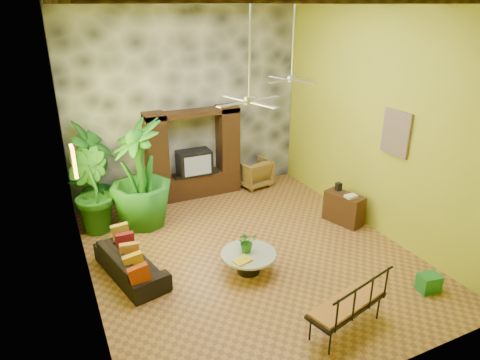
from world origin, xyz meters
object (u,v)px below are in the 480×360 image
side_console (344,208)px  tall_plant_b (91,191)px  green_bin (429,283)px  wicker_armchair (254,173)px  coffee_table (249,260)px  tall_plant_a (94,170)px  iron_bench (351,303)px  entertainment_center (194,161)px  sofa (131,263)px  ceiling_fan_front (249,88)px  tall_plant_c (140,174)px  ceiling_fan_back (292,69)px

side_console → tall_plant_b: bearing=140.3°
side_console → green_bin: (-0.25, -2.71, -0.19)m
wicker_armchair → coffee_table: wicker_armchair is taller
tall_plant_a → iron_bench: tall_plant_a is taller
entertainment_center → sofa: bearing=-128.4°
tall_plant_a → ceiling_fan_front: bearing=-56.7°
tall_plant_c → side_console: (4.16, -1.88, -0.86)m
sofa → tall_plant_a: tall_plant_a is taller
ceiling_fan_back → tall_plant_a: 4.98m
entertainment_center → coffee_table: size_ratio=2.33×
green_bin → ceiling_fan_front: bearing=140.5°
entertainment_center → ceiling_fan_front: ceiling_fan_front is taller
tall_plant_b → iron_bench: tall_plant_b is taller
entertainment_center → tall_plant_a: same height
ceiling_fan_back → tall_plant_c: 3.99m
entertainment_center → coffee_table: 3.81m
ceiling_fan_front → wicker_armchair: size_ratio=2.23×
ceiling_fan_back → coffee_table: 4.08m
tall_plant_b → iron_bench: size_ratio=1.26×
wicker_armchair → coffee_table: 4.14m
ceiling_fan_back → coffee_table: (-1.89, -1.79, -3.15)m
wicker_armchair → tall_plant_b: bearing=-1.0°
wicker_armchair → iron_bench: (-1.31, -5.74, 0.17)m
entertainment_center → tall_plant_c: 1.91m
tall_plant_a → sofa: bearing=-87.0°
coffee_table → sofa: bearing=157.7°
ceiling_fan_back → tall_plant_a: size_ratio=0.81×
wicker_armchair → iron_bench: 5.89m
tall_plant_a → tall_plant_b: (-0.20, -0.68, -0.23)m
wicker_armchair → sofa: bearing=24.9°
tall_plant_b → iron_bench: (3.02, -5.03, -0.38)m
ceiling_fan_front → tall_plant_b: (-2.45, 2.73, -2.48)m
ceiling_fan_back → side_console: size_ratio=2.11×
coffee_table → iron_bench: size_ratio=0.70×
wicker_armchair → tall_plant_c: size_ratio=0.34×
iron_bench → ceiling_fan_front: bearing=89.7°
ceiling_fan_back → sofa: ceiling_fan_back is taller
ceiling_fan_back → tall_plant_a: (-4.05, 1.82, -2.25)m
coffee_table → side_console: side_console is taller
side_console → tall_plant_a: bearing=133.2°
tall_plant_c → green_bin: size_ratio=6.73×
ceiling_fan_front → tall_plant_a: size_ratio=0.81×
side_console → ceiling_fan_front: bearing=175.4°
sofa → iron_bench: size_ratio=1.25×
tall_plant_a → iron_bench: size_ratio=1.57×
green_bin → sofa: bearing=149.7°
tall_plant_a → iron_bench: bearing=-63.7°
coffee_table → green_bin: 3.20m
entertainment_center → ceiling_fan_front: (-0.20, -3.54, 2.44)m
entertainment_center → side_console: (2.55, -2.89, -0.61)m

